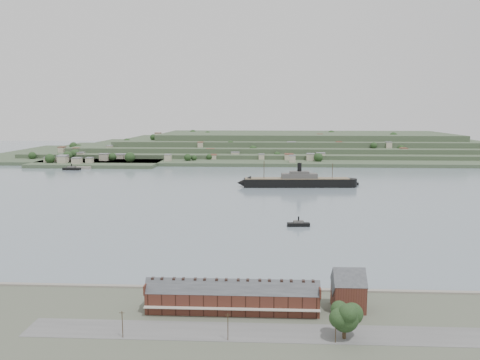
{
  "coord_description": "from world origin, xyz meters",
  "views": [
    {
      "loc": [
        -0.57,
        -309.99,
        66.31
      ],
      "look_at": [
        -17.24,
        30.0,
        14.89
      ],
      "focal_mm": 35.0,
      "sensor_mm": 36.0,
      "label": 1
    }
  ],
  "objects_px": {
    "terrace_row": "(232,297)",
    "fig_tree": "(346,317)",
    "steamship": "(294,182)",
    "tugboat": "(298,224)",
    "gabled_building": "(348,291)"
  },
  "relations": [
    {
      "from": "terrace_row",
      "to": "fig_tree",
      "type": "xyz_separation_m",
      "value": [
        33.1,
        -16.67,
        1.92
      ]
    },
    {
      "from": "steamship",
      "to": "fig_tree",
      "type": "bearing_deg",
      "value": -90.73
    },
    {
      "from": "terrace_row",
      "to": "fig_tree",
      "type": "bearing_deg",
      "value": -26.73
    },
    {
      "from": "tugboat",
      "to": "fig_tree",
      "type": "height_order",
      "value": "fig_tree"
    },
    {
      "from": "tugboat",
      "to": "fig_tree",
      "type": "relative_size",
      "value": 1.18
    },
    {
      "from": "steamship",
      "to": "tugboat",
      "type": "height_order",
      "value": "steamship"
    },
    {
      "from": "terrace_row",
      "to": "steamship",
      "type": "xyz_separation_m",
      "value": [
        36.61,
        259.17,
        -2.23
      ]
    },
    {
      "from": "tugboat",
      "to": "terrace_row",
      "type": "bearing_deg",
      "value": -104.07
    },
    {
      "from": "steamship",
      "to": "tugboat",
      "type": "relative_size",
      "value": 7.93
    },
    {
      "from": "gabled_building",
      "to": "steamship",
      "type": "bearing_deg",
      "value": 90.2
    },
    {
      "from": "terrace_row",
      "to": "tugboat",
      "type": "relative_size",
      "value": 4.24
    },
    {
      "from": "tugboat",
      "to": "fig_tree",
      "type": "bearing_deg",
      "value": -88.76
    },
    {
      "from": "gabled_building",
      "to": "fig_tree",
      "type": "distance_m",
      "value": 21.16
    },
    {
      "from": "terrace_row",
      "to": "tugboat",
      "type": "distance_m",
      "value": 124.08
    },
    {
      "from": "terrace_row",
      "to": "steamship",
      "type": "distance_m",
      "value": 261.75
    }
  ]
}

